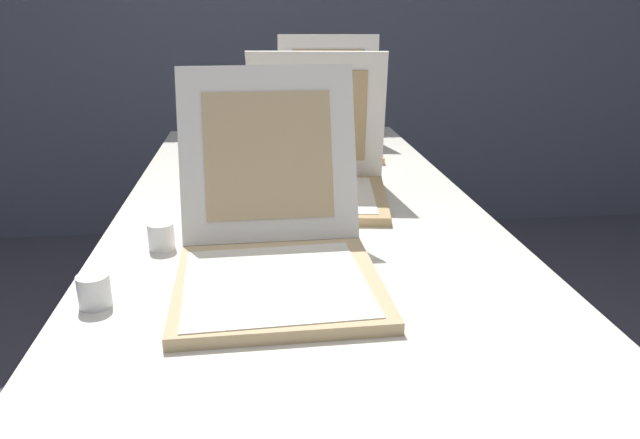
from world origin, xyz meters
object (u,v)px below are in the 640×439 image
(pizza_box_middle, at_px, (316,179))
(cup_white_near_left, at_px, (94,291))
(pizza_box_back, at_px, (328,134))
(cup_white_mid, at_px, (196,205))
(table, at_px, (304,238))
(cup_white_near_center, at_px, (161,236))
(cup_white_far, at_px, (221,172))
(pizza_box_front, at_px, (276,251))

(pizza_box_middle, bearing_deg, cup_white_near_left, -119.83)
(pizza_box_back, distance_m, cup_white_mid, 0.78)
(table, height_order, cup_white_near_left, cup_white_near_left)
(table, height_order, pizza_box_middle, pizza_box_middle)
(table, distance_m, cup_white_near_center, 0.35)
(pizza_box_middle, height_order, cup_white_near_center, pizza_box_middle)
(cup_white_near_left, bearing_deg, pizza_box_middle, 52.18)
(table, xyz_separation_m, cup_white_mid, (-0.25, 0.05, 0.07))
(table, relative_size, cup_white_near_left, 39.93)
(cup_white_near_center, bearing_deg, cup_white_far, 78.99)
(cup_white_near_left, bearing_deg, cup_white_far, 76.92)
(pizza_box_front, distance_m, cup_white_near_left, 0.32)
(cup_white_mid, bearing_deg, pizza_box_front, -64.02)
(pizza_box_middle, bearing_deg, cup_white_mid, -151.99)
(pizza_box_middle, distance_m, pizza_box_back, 0.57)
(pizza_box_front, bearing_deg, cup_white_mid, 114.54)
(pizza_box_back, distance_m, cup_white_near_center, 0.98)
(pizza_box_back, distance_m, cup_white_near_left, 1.23)
(pizza_box_middle, distance_m, cup_white_mid, 0.32)
(pizza_box_back, bearing_deg, pizza_box_front, -95.12)
(cup_white_near_center, bearing_deg, pizza_box_back, 62.64)
(pizza_box_back, xyz_separation_m, cup_white_near_left, (-0.53, -1.11, -0.03))
(table, xyz_separation_m, cup_white_near_left, (-0.38, -0.39, 0.07))
(table, bearing_deg, cup_white_mid, 168.30)
(cup_white_near_center, bearing_deg, pizza_box_middle, 41.00)
(pizza_box_middle, bearing_deg, table, -97.35)
(table, height_order, pizza_box_front, pizza_box_front)
(cup_white_mid, bearing_deg, cup_white_far, 81.83)
(pizza_box_middle, bearing_deg, pizza_box_back, 88.10)
(pizza_box_front, relative_size, cup_white_near_center, 8.80)
(cup_white_far, bearing_deg, pizza_box_front, -78.58)
(pizza_box_front, xyz_separation_m, pizza_box_back, (0.22, 1.03, 0.00))
(pizza_box_front, xyz_separation_m, cup_white_near_left, (-0.31, -0.08, -0.03))
(pizza_box_back, relative_size, cup_white_mid, 7.23)
(pizza_box_back, xyz_separation_m, cup_white_far, (-0.35, -0.37, -0.03))
(cup_white_mid, height_order, cup_white_near_center, same)
(pizza_box_front, bearing_deg, pizza_box_middle, 74.19)
(cup_white_mid, relative_size, cup_white_near_center, 1.00)
(pizza_box_front, relative_size, pizza_box_middle, 1.20)
(pizza_box_middle, relative_size, cup_white_near_center, 7.34)
(cup_white_near_left, distance_m, cup_white_far, 0.76)
(cup_white_far, bearing_deg, pizza_box_back, 46.50)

